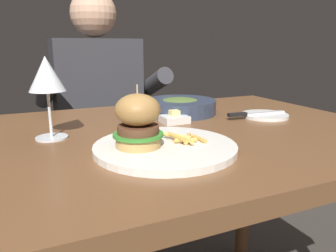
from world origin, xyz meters
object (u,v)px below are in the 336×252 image
(wine_glass, at_px, (46,77))
(diner_person, at_px, (100,134))
(table_knife, at_px, (251,114))
(main_plate, at_px, (165,147))
(burger_sandwich, at_px, (138,121))
(butter_dish, at_px, (174,119))
(soup_bowl, at_px, (180,106))
(bread_plate, at_px, (265,115))

(wine_glass, xyz_separation_m, diner_person, (0.25, 0.63, -0.32))
(table_knife, bearing_deg, main_plate, -153.89)
(wine_glass, bearing_deg, main_plate, -43.19)
(diner_person, bearing_deg, table_knife, -63.40)
(burger_sandwich, distance_m, diner_person, 0.85)
(butter_dish, height_order, soup_bowl, soup_bowl)
(wine_glass, bearing_deg, table_knife, -1.74)
(main_plate, bearing_deg, wine_glass, 136.81)
(burger_sandwich, bearing_deg, diner_person, 83.27)
(table_knife, bearing_deg, wine_glass, 178.26)
(burger_sandwich, distance_m, table_knife, 0.45)
(main_plate, bearing_deg, table_knife, 26.11)
(burger_sandwich, relative_size, butter_dish, 1.70)
(diner_person, bearing_deg, butter_dish, -81.89)
(wine_glass, height_order, table_knife, wine_glass)
(bread_plate, xyz_separation_m, soup_bowl, (-0.21, 0.15, 0.02))
(table_knife, bearing_deg, burger_sandwich, -157.90)
(burger_sandwich, height_order, diner_person, diner_person)
(bread_plate, distance_m, butter_dish, 0.29)
(table_knife, height_order, butter_dish, butter_dish)
(table_knife, distance_m, diner_person, 0.74)
(burger_sandwich, xyz_separation_m, bread_plate, (0.47, 0.17, -0.06))
(burger_sandwich, xyz_separation_m, soup_bowl, (0.25, 0.32, -0.04))
(bread_plate, xyz_separation_m, butter_dish, (-0.29, 0.05, 0.01))
(main_plate, relative_size, soup_bowl, 1.30)
(wine_glass, distance_m, diner_person, 0.75)
(table_knife, height_order, diner_person, diner_person)
(bread_plate, relative_size, butter_dish, 1.90)
(main_plate, relative_size, wine_glass, 1.56)
(diner_person, bearing_deg, soup_bowl, -72.35)
(main_plate, relative_size, bread_plate, 2.13)
(table_knife, distance_m, soup_bowl, 0.22)
(butter_dish, bearing_deg, burger_sandwich, -130.53)
(burger_sandwich, bearing_deg, main_plate, -7.84)
(butter_dish, xyz_separation_m, soup_bowl, (0.07, 0.11, 0.01))
(main_plate, bearing_deg, soup_bowl, 59.11)
(main_plate, height_order, bread_plate, main_plate)
(main_plate, distance_m, diner_person, 0.84)
(butter_dish, distance_m, soup_bowl, 0.13)
(soup_bowl, bearing_deg, main_plate, -120.89)
(table_knife, xyz_separation_m, butter_dish, (-0.24, 0.04, -0.00))
(soup_bowl, bearing_deg, diner_person, 107.65)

